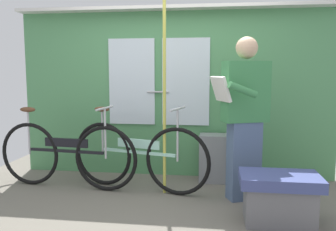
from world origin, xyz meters
TOP-DOWN VIEW (x-y plane):
  - ground_plane at (0.00, 0.00)m, footprint 5.02×3.80m
  - train_door_wall at (-0.01, 1.09)m, footprint 4.02×0.28m
  - bicycle_near_door at (-1.19, 0.40)m, footprint 1.73×0.44m
  - bicycle_leaning_behind at (-0.34, 0.44)m, footprint 1.67×0.57m
  - passenger_reading_newspaper at (0.83, 0.29)m, footprint 0.63×0.57m
  - trash_bin_by_wall at (0.51, 0.88)m, footprint 0.35×0.28m
  - handrail_pole at (-0.02, 0.37)m, footprint 0.04×0.04m
  - bench_seat_corner at (1.11, -0.29)m, footprint 0.70×0.44m

SIDE VIEW (x-z plane):
  - ground_plane at x=0.00m, z-range -0.04..0.00m
  - bench_seat_corner at x=1.11m, z-range 0.02..0.47m
  - trash_bin_by_wall at x=0.51m, z-range 0.00..0.59m
  - bicycle_near_door at x=-1.19m, z-range -0.08..0.88m
  - bicycle_leaning_behind at x=-0.34m, z-range -0.08..0.88m
  - passenger_reading_newspaper at x=0.83m, z-range 0.05..1.76m
  - handrail_pole at x=-0.02m, z-range 0.00..2.11m
  - train_door_wall at x=-0.01m, z-range 0.05..2.20m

